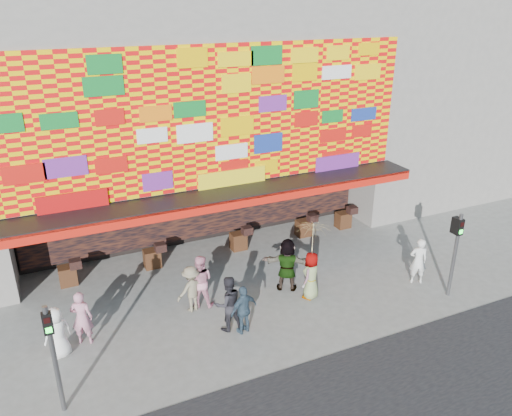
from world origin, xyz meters
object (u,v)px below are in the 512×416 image
Objects in this scene: ped_g at (311,276)px; ped_b at (82,318)px; ped_c at (228,304)px; parasol at (313,238)px; ped_d at (191,289)px; ped_e at (244,310)px; ped_f at (287,265)px; signal_right at (456,246)px; ped_a at (58,333)px; ped_h at (418,261)px; ped_i at (200,281)px; signal_left at (52,348)px.

ped_b is at bearing -39.44° from ped_g.
ped_c is 3.46m from parasol.
ped_d is (3.38, 0.29, -0.07)m from ped_b.
ped_d is at bearing -154.69° from ped_b.
ped_e is 0.83× the size of ped_f.
ped_c is 0.51m from ped_e.
ped_f is (-4.83, 2.64, -0.91)m from signal_right.
parasol is at bearing -164.80° from ped_b.
ped_a is 1.00× the size of ped_d.
parasol reaches higher than ped_g.
parasol reaches higher than ped_e.
ped_i is at bearing 11.06° from ped_h.
ped_f is at bearing -159.79° from ped_e.
ped_c is at bearing -171.41° from parasol.
signal_left reaches higher than ped_c.
ped_g is at bearing 155.72° from ped_a.
signal_left is 5.17m from ped_c.
ped_c reaches higher than ped_d.
ped_d is at bearing 161.26° from signal_right.
ped_i is at bearing 167.99° from ped_a.
ped_i is (-7.43, 1.81, 0.05)m from ped_h.
ped_h is (-0.44, 1.12, -1.01)m from signal_right.
signal_left is 1.58× the size of ped_f.
ped_b is at bearing -33.09° from ped_e.
signal_left is 5.15m from ped_d.
signal_left is 1.00× the size of signal_right.
ped_e is 3.24m from parasol.
signal_left is at bearing 15.03° from ped_c.
parasol is (7.24, -0.65, 1.37)m from ped_b.
ped_a is at bearing 177.76° from parasol.
signal_left reaches higher than ped_e.
ped_a is 0.78× the size of parasol.
ped_i reaches higher than ped_e.
ped_f is (7.57, 2.64, -0.91)m from signal_left.
signal_left reaches higher than ped_a.
signal_left is 1.90× the size of ped_e.
signal_left is 5.48m from ped_i.
signal_right is 1.58× the size of ped_f.
signal_right reaches higher than ped_d.
ped_e is at bearing -17.97° from ped_g.
ped_h is at bearing -167.74° from ped_f.
ped_a is (-12.28, 2.15, -1.08)m from signal_right.
ped_d is at bearing 166.81° from ped_a.
ped_f reaches higher than ped_c.
ped_i is (-3.03, 0.29, -0.05)m from ped_f.
ped_d is 0.87× the size of ped_i.
ped_i is (-0.36, 1.57, 0.01)m from ped_c.
ped_c reaches higher than ped_a.
signal_right is 4.73m from parasol.
ped_d is 2.06m from ped_e.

